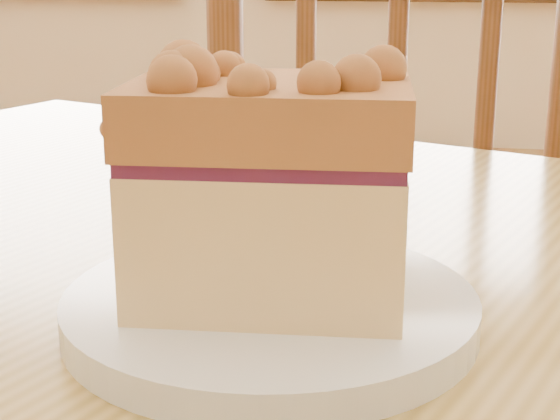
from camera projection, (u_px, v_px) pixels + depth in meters
name	position (u px, v px, depth m)	size (l,w,h in m)	color
cafe_table_main	(245.00, 398.00, 0.59)	(1.26, 1.07, 0.75)	tan
cafe_chair_main	(377.00, 277.00, 1.17)	(0.51, 0.51, 1.01)	brown
plate	(270.00, 310.00, 0.44)	(0.21, 0.21, 0.02)	white
cake_slice	(271.00, 178.00, 0.42)	(0.14, 0.11, 0.13)	#F9DA8D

